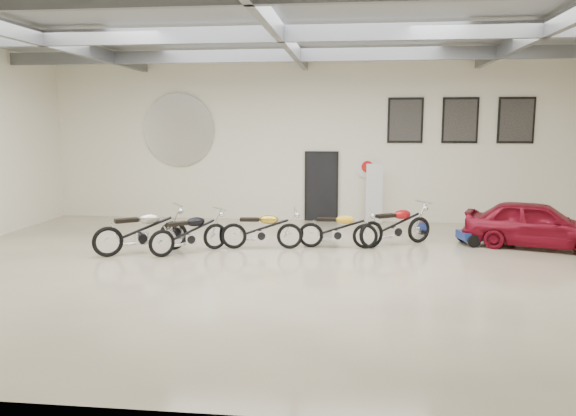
# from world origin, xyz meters

# --- Properties ---
(floor) EXTENTS (16.00, 12.00, 0.01)m
(floor) POSITION_xyz_m (0.00, 0.00, 0.00)
(floor) COLOR beige
(floor) RESTS_ON ground
(ceiling) EXTENTS (16.00, 12.00, 0.01)m
(ceiling) POSITION_xyz_m (0.00, 0.00, 5.00)
(ceiling) COLOR gray
(ceiling) RESTS_ON back_wall
(back_wall) EXTENTS (16.00, 0.02, 5.00)m
(back_wall) POSITION_xyz_m (0.00, 6.00, 2.50)
(back_wall) COLOR white
(back_wall) RESTS_ON floor
(ceiling_beams) EXTENTS (15.80, 11.80, 0.32)m
(ceiling_beams) POSITION_xyz_m (0.00, 0.00, 4.75)
(ceiling_beams) COLOR #595B61
(ceiling_beams) RESTS_ON ceiling
(door) EXTENTS (0.92, 0.08, 2.10)m
(door) POSITION_xyz_m (0.50, 5.95, 1.05)
(door) COLOR black
(door) RESTS_ON back_wall
(logo_plaque) EXTENTS (2.30, 0.06, 1.16)m
(logo_plaque) POSITION_xyz_m (-4.00, 5.95, 2.80)
(logo_plaque) COLOR silver
(logo_plaque) RESTS_ON back_wall
(poster_left) EXTENTS (1.05, 0.08, 1.35)m
(poster_left) POSITION_xyz_m (3.00, 5.96, 3.10)
(poster_left) COLOR black
(poster_left) RESTS_ON back_wall
(poster_mid) EXTENTS (1.05, 0.08, 1.35)m
(poster_mid) POSITION_xyz_m (4.60, 5.96, 3.10)
(poster_mid) COLOR black
(poster_mid) RESTS_ON back_wall
(poster_right) EXTENTS (1.05, 0.08, 1.35)m
(poster_right) POSITION_xyz_m (6.20, 5.96, 3.10)
(poster_right) COLOR black
(poster_right) RESTS_ON back_wall
(oil_sign) EXTENTS (0.72, 0.10, 0.72)m
(oil_sign) POSITION_xyz_m (1.90, 5.95, 1.70)
(oil_sign) COLOR white
(oil_sign) RESTS_ON back_wall
(banner_stand) EXTENTS (0.53, 0.31, 1.84)m
(banner_stand) POSITION_xyz_m (2.11, 5.50, 0.92)
(banner_stand) COLOR white
(banner_stand) RESTS_ON floor
(motorcycle_silver) EXTENTS (2.16, 1.79, 1.13)m
(motorcycle_silver) POSITION_xyz_m (-3.42, 0.99, 0.56)
(motorcycle_silver) COLOR silver
(motorcycle_silver) RESTS_ON floor
(motorcycle_black) EXTENTS (1.85, 1.75, 1.01)m
(motorcycle_black) POSITION_xyz_m (-2.32, 1.15, 0.51)
(motorcycle_black) COLOR silver
(motorcycle_black) RESTS_ON floor
(motorcycle_gold) EXTENTS (1.98, 0.81, 1.00)m
(motorcycle_gold) POSITION_xyz_m (-0.71, 1.79, 0.50)
(motorcycle_gold) COLOR silver
(motorcycle_gold) RESTS_ON floor
(motorcycle_yellow) EXTENTS (1.89, 0.60, 0.98)m
(motorcycle_yellow) POSITION_xyz_m (1.12, 2.09, 0.49)
(motorcycle_yellow) COLOR silver
(motorcycle_yellow) RESTS_ON floor
(motorcycle_red) EXTENTS (2.08, 1.63, 1.07)m
(motorcycle_red) POSITION_xyz_m (2.54, 2.55, 0.54)
(motorcycle_red) COLOR silver
(motorcycle_red) RESTS_ON floor
(go_kart) EXTENTS (1.86, 1.13, 0.63)m
(go_kart) POSITION_xyz_m (4.98, 3.00, 0.31)
(go_kart) COLOR navy
(go_kart) RESTS_ON floor
(vintage_car) EXTENTS (2.34, 3.64, 1.16)m
(vintage_car) POSITION_xyz_m (5.93, 2.71, 0.58)
(vintage_car) COLOR maroon
(vintage_car) RESTS_ON floor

